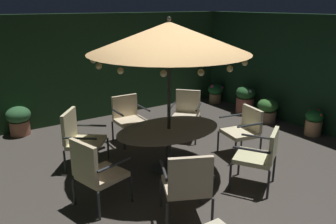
# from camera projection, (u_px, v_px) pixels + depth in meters

# --- Properties ---
(ground_plane) EXTENTS (8.00, 7.56, 0.02)m
(ground_plane) POSITION_uv_depth(u_px,v_px,m) (177.00, 172.00, 5.81)
(ground_plane) COLOR #423C36
(hedge_backdrop_rear) EXTENTS (8.00, 0.30, 2.52)m
(hedge_backdrop_rear) POSITION_uv_depth(u_px,v_px,m) (91.00, 67.00, 8.31)
(hedge_backdrop_rear) COLOR #1A361C
(hedge_backdrop_rear) RESTS_ON ground_plane
(hedge_backdrop_right) EXTENTS (0.30, 7.56, 2.52)m
(hedge_backdrop_right) POSITION_uv_depth(u_px,v_px,m) (321.00, 74.00, 7.47)
(hedge_backdrop_right) COLOR #17341E
(hedge_backdrop_right) RESTS_ON ground_plane
(patio_dining_table) EXTENTS (1.85, 1.24, 0.74)m
(patio_dining_table) POSITION_uv_depth(u_px,v_px,m) (169.00, 136.00, 5.74)
(patio_dining_table) COLOR #312F31
(patio_dining_table) RESTS_ON ground_plane
(patio_umbrella) EXTENTS (2.55, 2.55, 2.54)m
(patio_umbrella) POSITION_uv_depth(u_px,v_px,m) (169.00, 38.00, 5.25)
(patio_umbrella) COLOR #31312B
(patio_umbrella) RESTS_ON ground_plane
(patio_chair_north) EXTENTS (0.80, 0.80, 0.95)m
(patio_chair_north) POSITION_uv_depth(u_px,v_px,m) (261.00, 154.00, 5.15)
(patio_chair_north) COLOR #29292F
(patio_chair_north) RESTS_ON ground_plane
(patio_chair_northeast) EXTENTS (0.68, 0.71, 0.90)m
(patio_chair_northeast) POSITION_uv_depth(u_px,v_px,m) (244.00, 128.00, 6.34)
(patio_chair_northeast) COLOR #293033
(patio_chair_northeast) RESTS_ON ground_plane
(patio_chair_east) EXTENTS (0.81, 0.81, 0.99)m
(patio_chair_east) POSITION_uv_depth(u_px,v_px,m) (186.00, 111.00, 7.17)
(patio_chair_east) COLOR #292F2D
(patio_chair_east) RESTS_ON ground_plane
(patio_chair_southeast) EXTENTS (0.63, 0.60, 0.93)m
(patio_chair_southeast) POSITION_uv_depth(u_px,v_px,m) (129.00, 116.00, 6.99)
(patio_chair_southeast) COLOR #2B2D35
(patio_chair_southeast) RESTS_ON ground_plane
(patio_chair_south) EXTENTS (0.88, 0.88, 1.00)m
(patio_chair_south) POSITION_uv_depth(u_px,v_px,m) (80.00, 136.00, 5.87)
(patio_chair_south) COLOR #2C322F
(patio_chair_south) RESTS_ON ground_plane
(patio_chair_southwest) EXTENTS (0.75, 0.72, 1.02)m
(patio_chair_southwest) POSITION_uv_depth(u_px,v_px,m) (95.00, 170.00, 4.64)
(patio_chair_southwest) COLOR #2B2F34
(patio_chair_southwest) RESTS_ON ground_plane
(patio_chair_west) EXTENTS (0.80, 0.80, 1.00)m
(patio_chair_west) POSITION_uv_depth(u_px,v_px,m) (187.00, 183.00, 4.31)
(patio_chair_west) COLOR #323234
(patio_chair_west) RESTS_ON ground_plane
(potted_plant_left_near) EXTENTS (0.43, 0.43, 0.54)m
(potted_plant_left_near) POSITION_uv_depth(u_px,v_px,m) (215.00, 92.00, 9.81)
(potted_plant_left_near) COLOR olive
(potted_plant_left_near) RESTS_ON ground_plane
(potted_plant_front_corner) EXTENTS (0.48, 0.48, 0.57)m
(potted_plant_front_corner) POSITION_uv_depth(u_px,v_px,m) (267.00, 110.00, 8.20)
(potted_plant_front_corner) COLOR #886A53
(potted_plant_front_corner) RESTS_ON ground_plane
(potted_plant_back_right) EXTENTS (0.38, 0.38, 0.57)m
(potted_plant_back_right) POSITION_uv_depth(u_px,v_px,m) (314.00, 122.00, 7.35)
(potted_plant_back_right) COLOR tan
(potted_plant_back_right) RESTS_ON ground_plane
(potted_plant_back_center) EXTENTS (0.49, 0.49, 0.72)m
(potted_plant_back_center) POSITION_uv_depth(u_px,v_px,m) (245.00, 99.00, 8.81)
(potted_plant_back_center) COLOR #A45D4E
(potted_plant_back_center) RESTS_ON ground_plane
(potted_plant_left_far) EXTENTS (0.51, 0.51, 0.63)m
(potted_plant_left_far) POSITION_uv_depth(u_px,v_px,m) (19.00, 119.00, 7.35)
(potted_plant_left_far) COLOR #9E5D47
(potted_plant_left_far) RESTS_ON ground_plane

